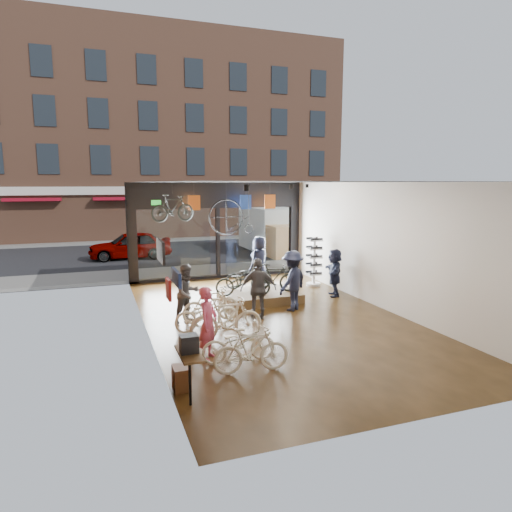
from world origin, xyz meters
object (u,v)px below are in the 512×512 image
floor_bike_5 (211,305)px  display_platform (260,296)px  hung_bike (173,208)px  display_bike_right (249,276)px  customer_2 (258,289)px  display_bike_mid (274,278)px  customer_5 (334,272)px  floor_bike_1 (251,350)px  penny_farthing (234,218)px  display_bike_left (243,282)px  floor_bike_2 (239,343)px  sunglasses_rack (314,261)px  customer_0 (208,323)px  customer_1 (187,293)px  floor_bike_4 (207,314)px  customer_3 (292,281)px  box_truck (275,231)px  floor_bike_3 (226,319)px  street_car (130,245)px  customer_4 (259,261)px

floor_bike_5 → display_platform: 2.66m
hung_bike → display_bike_right: bearing=-142.9°
customer_2 → display_bike_mid: bearing=-110.2°
floor_bike_5 → display_bike_mid: size_ratio=1.09×
floor_bike_5 → customer_5: 4.88m
floor_bike_1 → penny_farthing: penny_farthing is taller
display_bike_left → display_bike_mid: bearing=-61.9°
display_platform → customer_2: (-0.71, -1.84, 0.71)m
floor_bike_2 → hung_bike: bearing=5.0°
display_bike_mid → display_bike_right: 0.94m
sunglasses_rack → penny_farthing: (-2.76, 1.07, 1.59)m
customer_0 → customer_1: (0.11, 2.77, 0.01)m
floor_bike_2 → floor_bike_4: floor_bike_4 is taller
penny_farthing → hung_bike: (-2.25, -0.23, 0.43)m
customer_3 → box_truck: bearing=-142.8°
floor_bike_2 → sunglasses_rack: 7.79m
floor_bike_2 → customer_1: 3.25m
floor_bike_5 → customer_1: (-0.60, 0.22, 0.31)m
customer_2 → floor_bike_4: bearing=32.5°
floor_bike_2 → customer_0: (-0.55, 0.42, 0.38)m
floor_bike_3 → customer_3: customer_3 is taller
floor_bike_2 → floor_bike_3: floor_bike_3 is taller
customer_0 → sunglasses_rack: sunglasses_rack is taller
street_car → customer_0: size_ratio=2.52×
customer_3 → penny_farthing: penny_farthing is taller
display_platform → box_truck: bearing=65.1°
customer_0 → customer_3: 4.38m
floor_bike_3 → penny_farthing: penny_farthing is taller
floor_bike_1 → display_bike_mid: 5.75m
floor_bike_5 → customer_0: customer_0 is taller
customer_2 → penny_farthing: penny_farthing is taller
street_car → customer_5: (5.86, -10.27, 0.12)m
display_bike_left → customer_1: (-1.95, -1.11, 0.06)m
display_bike_mid → customer_2: bearing=165.7°
floor_bike_2 → customer_3: (2.73, 3.31, 0.49)m
display_platform → customer_0: 5.09m
floor_bike_4 → customer_4: customer_4 is taller
floor_bike_1 → customer_0: customer_0 is taller
floor_bike_4 → customer_0: (-0.42, -1.87, 0.35)m
floor_bike_1 → display_bike_mid: size_ratio=1.04×
street_car → display_bike_mid: street_car is taller
floor_bike_2 → display_platform: 5.15m
customer_0 → customer_5: bearing=-16.3°
customer_2 → hung_bike: hung_bike is taller
floor_bike_5 → display_bike_left: bearing=-51.3°
display_bike_mid → penny_farthing: bearing=32.0°
street_car → sunglasses_rack: bearing=34.4°
floor_bike_1 → hung_bike: bearing=5.8°
floor_bike_4 → customer_2: bearing=-74.3°
display_bike_mid → customer_2: 2.08m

